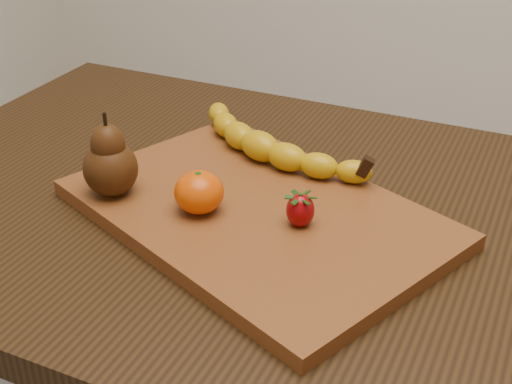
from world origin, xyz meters
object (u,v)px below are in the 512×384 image
at_px(cutting_board, 256,213).
at_px(mandarin, 199,192).
at_px(table, 242,262).
at_px(pear, 109,155).

relative_size(cutting_board, mandarin, 7.51).
height_order(table, cutting_board, cutting_board).
bearing_deg(pear, cutting_board, 13.98).
height_order(cutting_board, mandarin, mandarin).
height_order(table, mandarin, mandarin).
relative_size(table, mandarin, 16.69).
bearing_deg(mandarin, pear, -176.74).
distance_m(cutting_board, mandarin, 0.08).
bearing_deg(cutting_board, mandarin, -124.21).
distance_m(table, pear, 0.24).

